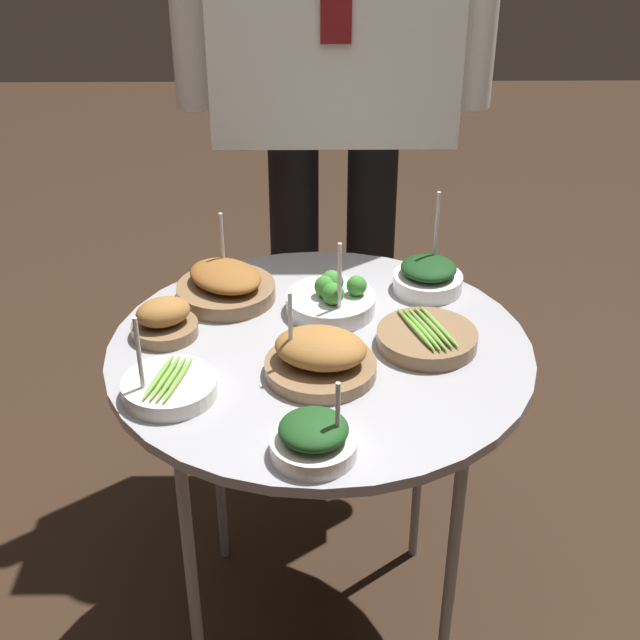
# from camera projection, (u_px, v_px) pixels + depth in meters

# --- Properties ---
(ground_plane) EXTENTS (8.00, 8.00, 0.00)m
(ground_plane) POSITION_uv_depth(u_px,v_px,m) (320.00, 629.00, 1.82)
(ground_plane) COLOR black
(serving_cart) EXTENTS (0.70, 0.70, 0.68)m
(serving_cart) POSITION_uv_depth(u_px,v_px,m) (320.00, 369.00, 1.49)
(serving_cart) COLOR #939399
(serving_cart) RESTS_ON ground_plane
(bowl_roast_back_right) EXTENTS (0.11, 0.11, 0.07)m
(bowl_roast_back_right) POSITION_uv_depth(u_px,v_px,m) (164.00, 321.00, 1.48)
(bowl_roast_back_right) COLOR brown
(bowl_roast_back_right) RESTS_ON serving_cart
(bowl_broccoli_mid_right) EXTENTS (0.16, 0.16, 0.15)m
(bowl_broccoli_mid_right) POSITION_uv_depth(u_px,v_px,m) (332.00, 300.00, 1.55)
(bowl_broccoli_mid_right) COLOR silver
(bowl_broccoli_mid_right) RESTS_ON serving_cart
(bowl_roast_front_right) EXTENTS (0.18, 0.18, 0.15)m
(bowl_roast_front_right) POSITION_uv_depth(u_px,v_px,m) (322.00, 357.00, 1.38)
(bowl_roast_front_right) COLOR brown
(bowl_roast_front_right) RESTS_ON serving_cart
(bowl_asparagus_front_center) EXTENTS (0.14, 0.14, 0.15)m
(bowl_asparagus_front_center) POSITION_uv_depth(u_px,v_px,m) (169.00, 387.00, 1.34)
(bowl_asparagus_front_center) COLOR silver
(bowl_asparagus_front_center) RESTS_ON serving_cart
(bowl_spinach_mid_left) EXTENTS (0.13, 0.13, 0.18)m
(bowl_spinach_mid_left) POSITION_uv_depth(u_px,v_px,m) (428.00, 277.00, 1.62)
(bowl_spinach_mid_left) COLOR white
(bowl_spinach_mid_left) RESTS_ON serving_cart
(bowl_spinach_front_left) EXTENTS (0.12, 0.12, 0.12)m
(bowl_spinach_front_left) POSITION_uv_depth(u_px,v_px,m) (314.00, 439.00, 1.21)
(bowl_spinach_front_left) COLOR silver
(bowl_spinach_front_left) RESTS_ON serving_cart
(bowl_asparagus_center) EXTENTS (0.17, 0.17, 0.04)m
(bowl_asparagus_center) POSITION_uv_depth(u_px,v_px,m) (427.00, 337.00, 1.46)
(bowl_asparagus_center) COLOR brown
(bowl_asparagus_center) RESTS_ON serving_cart
(bowl_roast_near_rim) EXTENTS (0.18, 0.18, 0.15)m
(bowl_roast_near_rim) POSITION_uv_depth(u_px,v_px,m) (226.00, 285.00, 1.59)
(bowl_roast_near_rim) COLOR brown
(bowl_roast_near_rim) RESTS_ON serving_cart
(waiter_figure) EXTENTS (0.64, 0.24, 1.74)m
(waiter_figure) POSITION_uv_depth(u_px,v_px,m) (334.00, 11.00, 1.73)
(waiter_figure) COLOR black
(waiter_figure) RESTS_ON ground_plane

